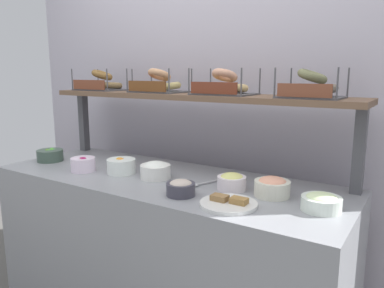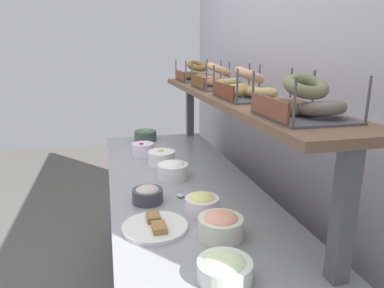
# 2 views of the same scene
# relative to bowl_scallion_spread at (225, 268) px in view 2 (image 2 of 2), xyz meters

# --- Properties ---
(back_wall) EXTENTS (3.13, 0.06, 2.40)m
(back_wall) POSITION_rel_bowl_scallion_spread_xyz_m (-0.82, 0.59, 0.31)
(back_wall) COLOR #B4AEBC
(back_wall) RESTS_ON ground_plane
(deli_counter) EXTENTS (1.93, 0.70, 0.85)m
(deli_counter) POSITION_rel_bowl_scallion_spread_xyz_m (-0.82, 0.04, -0.46)
(deli_counter) COLOR gray
(deli_counter) RESTS_ON ground_plane
(shelf_riser_left) EXTENTS (0.05, 0.05, 0.40)m
(shelf_riser_left) POSITION_rel_bowl_scallion_spread_xyz_m (-1.73, 0.31, 0.16)
(shelf_riser_left) COLOR #4C4C51
(shelf_riser_left) RESTS_ON deli_counter
(shelf_riser_right) EXTENTS (0.05, 0.05, 0.40)m
(shelf_riser_right) POSITION_rel_bowl_scallion_spread_xyz_m (0.08, 0.31, 0.16)
(shelf_riser_right) COLOR #4C4C51
(shelf_riser_right) RESTS_ON deli_counter
(upper_shelf) EXTENTS (1.89, 0.32, 0.03)m
(upper_shelf) POSITION_rel_bowl_scallion_spread_xyz_m (-0.82, 0.31, 0.38)
(upper_shelf) COLOR brown
(upper_shelf) RESTS_ON shelf_riser_left
(bowl_scallion_spread) EXTENTS (0.16, 0.16, 0.07)m
(bowl_scallion_spread) POSITION_rel_bowl_scallion_spread_xyz_m (0.00, 0.00, 0.00)
(bowl_scallion_spread) COLOR white
(bowl_scallion_spread) RESTS_ON deli_counter
(bowl_lox_spread) EXTENTS (0.16, 0.16, 0.09)m
(bowl_lox_spread) POSITION_rel_bowl_scallion_spread_xyz_m (-0.23, 0.06, 0.01)
(bowl_lox_spread) COLOR silver
(bowl_lox_spread) RESTS_ON deli_counter
(bowl_beet_salad) EXTENTS (0.14, 0.14, 0.09)m
(bowl_beet_salad) POSITION_rel_bowl_scallion_spread_xyz_m (-1.28, -0.10, 0.01)
(bowl_beet_salad) COLOR white
(bowl_beet_salad) RESTS_ON deli_counter
(bowl_fruit_salad) EXTENTS (0.16, 0.16, 0.09)m
(bowl_fruit_salad) POSITION_rel_bowl_scallion_spread_xyz_m (-1.08, -0.01, 0.01)
(bowl_fruit_salad) COLOR white
(bowl_fruit_salad) RESTS_ON deli_counter
(bowl_tuna_salad) EXTENTS (0.13, 0.13, 0.07)m
(bowl_tuna_salad) POSITION_rel_bowl_scallion_spread_xyz_m (-0.58, -0.15, 0.00)
(bowl_tuna_salad) COLOR #3D3B48
(bowl_tuna_salad) RESTS_ON deli_counter
(bowl_egg_salad) EXTENTS (0.14, 0.14, 0.08)m
(bowl_egg_salad) POSITION_rel_bowl_scallion_spread_xyz_m (-0.43, 0.05, 0.01)
(bowl_egg_salad) COLOR white
(bowl_egg_salad) RESTS_ON deli_counter
(bowl_veggie_mix) EXTENTS (0.16, 0.16, 0.08)m
(bowl_veggie_mix) POSITION_rel_bowl_scallion_spread_xyz_m (-1.65, -0.04, 0.00)
(bowl_veggie_mix) COLOR #3E5346
(bowl_veggie_mix) RESTS_ON deli_counter
(bowl_cream_cheese) EXTENTS (0.16, 0.16, 0.09)m
(bowl_cream_cheese) POSITION_rel_bowl_scallion_spread_xyz_m (-0.86, 0.01, 0.01)
(bowl_cream_cheese) COLOR white
(bowl_cream_cheese) RESTS_ON deli_counter
(serving_plate_white) EXTENTS (0.24, 0.24, 0.04)m
(serving_plate_white) POSITION_rel_bowl_scallion_spread_xyz_m (-0.34, -0.15, -0.02)
(serving_plate_white) COLOR white
(serving_plate_white) RESTS_ON deli_counter
(serving_spoon_near_plate) EXTENTS (0.09, 0.17, 0.01)m
(serving_spoon_near_plate) POSITION_rel_bowl_scallion_spread_xyz_m (-0.59, 0.03, -0.03)
(serving_spoon_near_plate) COLOR #B7B7BC
(serving_spoon_near_plate) RESTS_ON deli_counter
(bagel_basket_cinnamon_raisin) EXTENTS (0.33, 0.24, 0.14)m
(bagel_basket_cinnamon_raisin) POSITION_rel_bowl_scallion_spread_xyz_m (-1.53, 0.31, 0.44)
(bagel_basket_cinnamon_raisin) COLOR #4C4C51
(bagel_basket_cinnamon_raisin) RESTS_ON upper_shelf
(bagel_basket_sesame) EXTENTS (0.32, 0.26, 0.15)m
(bagel_basket_sesame) POSITION_rel_bowl_scallion_spread_xyz_m (-1.05, 0.31, 0.44)
(bagel_basket_sesame) COLOR #4C4C51
(bagel_basket_sesame) RESTS_ON upper_shelf
(bagel_basket_plain) EXTENTS (0.32, 0.25, 0.14)m
(bagel_basket_plain) POSITION_rel_bowl_scallion_spread_xyz_m (-0.61, 0.31, 0.44)
(bagel_basket_plain) COLOR #4C4C51
(bagel_basket_plain) RESTS_ON upper_shelf
(bagel_basket_poppy) EXTENTS (0.29, 0.24, 0.14)m
(bagel_basket_poppy) POSITION_rel_bowl_scallion_spread_xyz_m (-0.15, 0.30, 0.44)
(bagel_basket_poppy) COLOR #4C4C51
(bagel_basket_poppy) RESTS_ON upper_shelf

